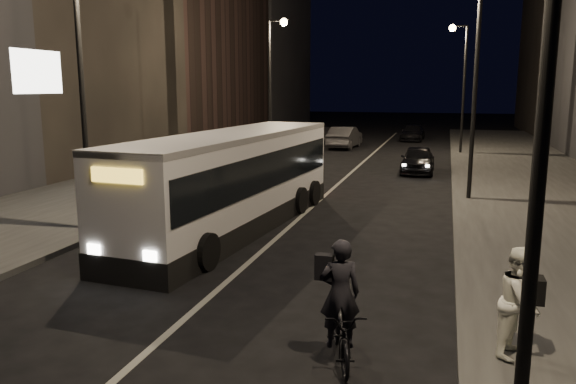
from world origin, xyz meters
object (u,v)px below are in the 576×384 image
Objects in this scene: streetlight_right_mid at (469,60)px; car_far at (413,133)px; streetlight_right_far at (460,71)px; car_mid at (345,137)px; streetlight_left_near at (88,52)px; pedestrian_woman at (520,302)px; streetlight_left_far at (274,70)px; cyclist_on_bicycle at (341,322)px; car_near at (418,159)px; city_bus at (234,177)px.

streetlight_right_mid is 26.06m from car_far.
streetlight_right_far is at bearing -68.21° from car_far.
streetlight_left_near is at bearing 86.76° from car_mid.
car_far is (7.31, 33.41, -4.72)m from streetlight_left_near.
streetlight_left_far is at bearing 49.61° from pedestrian_woman.
streetlight_right_mid reaches higher than car_far.
pedestrian_woman is at bearing 108.05° from car_mid.
streetlight_right_far reaches higher than cyclist_on_bicycle.
car_near is 12.25m from car_mid.
streetlight_right_mid reaches higher than city_bus.
streetlight_right_far reaches higher than car_far.
city_bus reaches higher than car_mid.
cyclist_on_bicycle is at bearing -35.16° from streetlight_left_near.
car_mid is (-7.75, 18.00, -4.58)m from streetlight_right_mid.
car_far is at bearing 97.52° from streetlight_right_mid.
car_mid is at bearing 113.31° from streetlight_right_mid.
streetlight_right_far is 0.72× the size of city_bus.
streetlight_right_far is 1.00× the size of streetlight_left_far.
city_bus is at bearing -110.29° from car_near.
car_far is (-3.36, 9.41, -4.72)m from streetlight_right_far.
car_near is at bearing 60.35° from streetlight_left_near.
streetlight_right_far is 10.19m from car_near.
city_bus is at bearing -107.26° from streetlight_right_far.
cyclist_on_bicycle is (-2.15, -30.00, -4.66)m from streetlight_right_far.
pedestrian_woman is at bearing -82.04° from car_far.
car_far is (-3.92, 38.68, -0.40)m from pedestrian_woman.
streetlight_right_far is 1.71× the size of car_mid.
pedestrian_woman is (0.57, -13.27, -4.32)m from streetlight_right_mid.
car_near is (0.13, 21.17, -0.01)m from cyclist_on_bicycle.
car_near is (8.64, -2.82, -4.67)m from streetlight_left_far.
streetlight_right_far reaches higher than city_bus.
pedestrian_woman is at bearing -2.66° from cyclist_on_bicycle.
cyclist_on_bicycle is (-2.15, -14.00, -4.66)m from streetlight_right_mid.
streetlight_right_far reaches higher than pedestrian_woman.
car_mid is (2.91, 8.00, -4.58)m from streetlight_left_far.
streetlight_right_mid is 8.80m from car_near.
pedestrian_woman is (11.23, -23.27, -4.32)m from streetlight_left_far.
car_mid is (-7.75, 2.00, -4.58)m from streetlight_right_far.
pedestrian_woman is 38.89m from car_far.
streetlight_right_mid is 2.00× the size of car_near.
car_near is (-2.59, 20.45, -0.35)m from pedestrian_woman.
streetlight_left_far is at bearing 73.16° from car_mid.
streetlight_right_mid is 13.97m from pedestrian_woman.
cyclist_on_bicycle is at bearing -94.10° from streetlight_right_far.
streetlight_right_far is at bearing 68.33° from cyclist_on_bicycle.
streetlight_right_mid reaches higher than cyclist_on_bicycle.
city_bus reaches higher than pedestrian_woman.
city_bus is (3.73, -16.31, -3.73)m from streetlight_left_far.
cyclist_on_bicycle is (8.51, -24.00, -4.66)m from streetlight_left_far.
city_bus is at bearing 104.32° from cyclist_on_bicycle.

